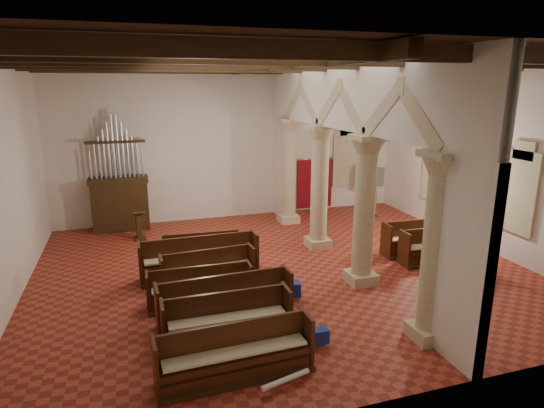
{
  "coord_description": "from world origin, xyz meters",
  "views": [
    {
      "loc": [
        -4.04,
        -11.82,
        5.32
      ],
      "look_at": [
        -0.14,
        0.5,
        1.9
      ],
      "focal_mm": 30.0,
      "sensor_mm": 36.0,
      "label": 1
    }
  ],
  "objects_px": {
    "lectern": "(139,228)",
    "nave_pew_0": "(236,361)",
    "pipe_organ": "(120,194)",
    "processional_banner": "(376,198)",
    "aisle_pew_0": "(463,263)"
  },
  "relations": [
    {
      "from": "aisle_pew_0",
      "to": "lectern",
      "type": "bearing_deg",
      "value": 144.48
    },
    {
      "from": "processional_banner",
      "to": "aisle_pew_0",
      "type": "relative_size",
      "value": 1.27
    },
    {
      "from": "pipe_organ",
      "to": "processional_banner",
      "type": "xyz_separation_m",
      "value": [
        10.01,
        -1.38,
        -0.59
      ]
    },
    {
      "from": "lectern",
      "to": "nave_pew_0",
      "type": "distance_m",
      "value": 8.75
    },
    {
      "from": "lectern",
      "to": "processional_banner",
      "type": "distance_m",
      "value": 9.42
    },
    {
      "from": "nave_pew_0",
      "to": "aisle_pew_0",
      "type": "relative_size",
      "value": 1.68
    },
    {
      "from": "lectern",
      "to": "aisle_pew_0",
      "type": "distance_m",
      "value": 10.6
    },
    {
      "from": "lectern",
      "to": "pipe_organ",
      "type": "bearing_deg",
      "value": 103.44
    },
    {
      "from": "pipe_organ",
      "to": "lectern",
      "type": "distance_m",
      "value": 1.82
    },
    {
      "from": "processional_banner",
      "to": "aisle_pew_0",
      "type": "height_order",
      "value": "processional_banner"
    },
    {
      "from": "processional_banner",
      "to": "pipe_organ",
      "type": "bearing_deg",
      "value": -166.73
    },
    {
      "from": "pipe_organ",
      "to": "nave_pew_0",
      "type": "distance_m",
      "value": 10.33
    },
    {
      "from": "lectern",
      "to": "processional_banner",
      "type": "bearing_deg",
      "value": -8.35
    },
    {
      "from": "lectern",
      "to": "nave_pew_0",
      "type": "bearing_deg",
      "value": -89.22
    },
    {
      "from": "lectern",
      "to": "processional_banner",
      "type": "relative_size",
      "value": 0.48
    }
  ]
}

